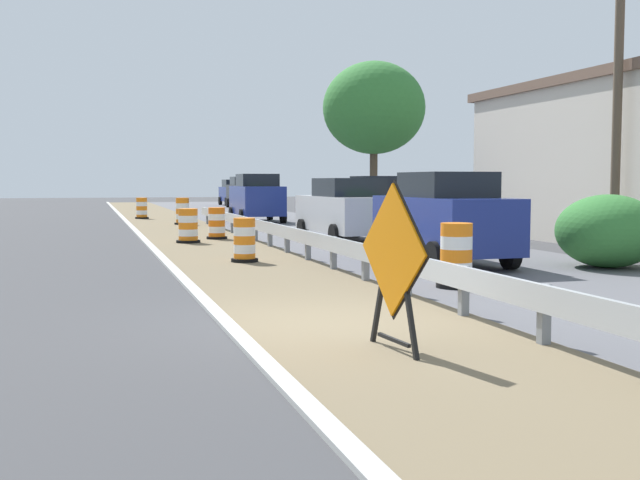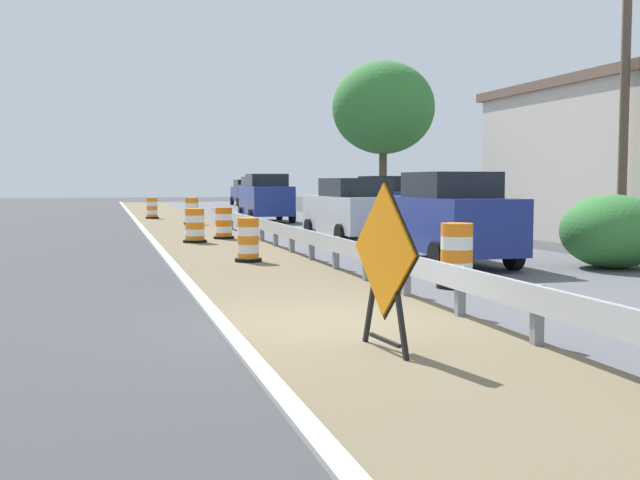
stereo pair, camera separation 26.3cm
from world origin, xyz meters
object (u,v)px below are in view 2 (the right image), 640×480
at_px(car_mid_far_lane, 387,203).
at_px(car_distant_a, 255,192).
at_px(warning_sign_diamond, 384,258).
at_px(car_trailing_near_lane, 247,192).
at_px(traffic_barrel_farther, 192,212).
at_px(traffic_barrel_farthest, 152,209).
at_px(car_lead_far_lane, 447,218).
at_px(traffic_barrel_nearest, 457,259).
at_px(car_trailing_far_lane, 266,198).
at_px(traffic_barrel_close, 248,242).
at_px(car_lead_near_lane, 353,210).
at_px(traffic_barrel_mid, 195,227).
at_px(utility_pole_near, 625,95).
at_px(traffic_barrel_far, 224,225).

xyz_separation_m(car_mid_far_lane, car_distant_a, (-0.14, 25.62, 0.05)).
relative_size(warning_sign_diamond, car_trailing_near_lane, 0.44).
xyz_separation_m(traffic_barrel_farther, traffic_barrel_farthest, (-1.33, 5.76, -0.05)).
distance_m(car_lead_far_lane, car_mid_far_lane, 11.78).
relative_size(car_lead_far_lane, car_distant_a, 0.95).
relative_size(traffic_barrel_nearest, car_trailing_far_lane, 0.26).
xyz_separation_m(warning_sign_diamond, car_trailing_far_lane, (4.25, 27.19, 0.05)).
height_order(traffic_barrel_close, car_lead_near_lane, car_lead_near_lane).
height_order(traffic_barrel_mid, car_trailing_near_lane, car_trailing_near_lane).
xyz_separation_m(car_mid_far_lane, utility_pole_near, (2.64, -10.23, 3.04)).
xyz_separation_m(car_lead_near_lane, car_trailing_near_lane, (3.11, 35.95, -0.00)).
height_order(traffic_barrel_farther, car_trailing_near_lane, car_trailing_near_lane).
height_order(traffic_barrel_farther, car_lead_near_lane, car_lead_near_lane).
bearing_deg(traffic_barrel_close, car_distant_a, 78.90).
bearing_deg(car_distant_a, traffic_barrel_farthest, -28.88).
bearing_deg(car_trailing_far_lane, warning_sign_diamond, 172.02).
bearing_deg(car_trailing_far_lane, utility_pole_near, -161.24).
xyz_separation_m(traffic_barrel_nearest, traffic_barrel_farthest, (-3.61, 27.19, -0.05)).
bearing_deg(traffic_barrel_nearest, car_lead_far_lane, 67.63).
bearing_deg(utility_pole_near, traffic_barrel_farthest, 115.47).
distance_m(traffic_barrel_nearest, car_lead_far_lane, 4.05).
bearing_deg(car_lead_near_lane, traffic_barrel_farther, 17.25).
bearing_deg(car_trailing_far_lane, traffic_barrel_farther, 111.25).
bearing_deg(traffic_barrel_far, car_lead_near_lane, -29.66).
height_order(traffic_barrel_close, traffic_barrel_far, traffic_barrel_close).
xyz_separation_m(traffic_barrel_far, traffic_barrel_farther, (-0.08, 8.73, 0.06)).
relative_size(car_lead_near_lane, car_lead_far_lane, 1.06).
relative_size(traffic_barrel_nearest, car_trailing_near_lane, 0.26).
bearing_deg(utility_pole_near, traffic_barrel_nearest, -144.88).
bearing_deg(traffic_barrel_farther, utility_pole_near, -60.67).
height_order(warning_sign_diamond, traffic_barrel_farther, warning_sign_diamond).
height_order(car_trailing_near_lane, car_trailing_far_lane, car_trailing_far_lane).
relative_size(traffic_barrel_farthest, car_distant_a, 0.22).
relative_size(traffic_barrel_farther, car_lead_far_lane, 0.25).
height_order(traffic_barrel_nearest, car_mid_far_lane, car_mid_far_lane).
distance_m(traffic_barrel_mid, car_mid_far_lane, 8.53).
bearing_deg(car_trailing_near_lane, car_lead_near_lane, -5.00).
xyz_separation_m(traffic_barrel_nearest, car_trailing_far_lane, (1.26, 22.74, 0.57)).
bearing_deg(car_lead_far_lane, car_distant_a, -3.90).
distance_m(traffic_barrel_nearest, car_trailing_far_lane, 22.78).
bearing_deg(traffic_barrel_mid, car_lead_near_lane, -9.68).
xyz_separation_m(traffic_barrel_close, car_mid_far_lane, (7.09, 9.76, 0.57)).
distance_m(traffic_barrel_far, traffic_barrel_farther, 8.73).
height_order(car_lead_near_lane, car_trailing_near_lane, car_trailing_near_lane).
relative_size(traffic_barrel_far, car_trailing_near_lane, 0.23).
xyz_separation_m(traffic_barrel_mid, car_lead_far_lane, (4.81, -7.68, 0.57)).
distance_m(traffic_barrel_farther, car_lead_near_lane, 11.50).
bearing_deg(car_distant_a, car_lead_far_lane, -3.09).
distance_m(car_distant_a, utility_pole_near, 36.08).
height_order(traffic_barrel_nearest, utility_pole_near, utility_pole_near).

